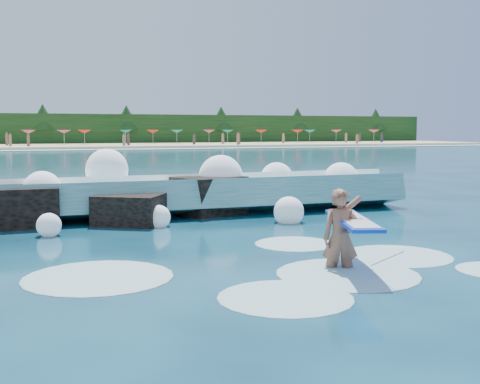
{
  "coord_description": "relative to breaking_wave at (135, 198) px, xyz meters",
  "views": [
    {
      "loc": [
        -3.29,
        -10.58,
        2.61
      ],
      "look_at": [
        1.5,
        2.0,
        1.2
      ],
      "focal_mm": 45.0,
      "sensor_mm": 36.0,
      "label": 1
    }
  ],
  "objects": [
    {
      "name": "surf_foam",
      "position": [
        1.22,
        -8.06,
        -0.53
      ],
      "size": [
        9.08,
        5.94,
        0.13
      ],
      "color": "silver",
      "rests_on": "ground"
    },
    {
      "name": "breaking_wave",
      "position": [
        0.0,
        0.0,
        0.0
      ],
      "size": [
        17.45,
        2.74,
        1.5
      ],
      "color": "teal",
      "rests_on": "ground"
    },
    {
      "name": "ground",
      "position": [
        -0.14,
        -7.39,
        -0.53
      ],
      "size": [
        200.0,
        200.0,
        0.0
      ],
      "primitive_type": "plane",
      "color": "#072539",
      "rests_on": "ground"
    },
    {
      "name": "rock_cluster",
      "position": [
        -0.83,
        -0.79,
        -0.1
      ],
      "size": [
        8.05,
        3.32,
        1.35
      ],
      "color": "black",
      "rests_on": "ground"
    },
    {
      "name": "beach_umbrellas",
      "position": [
        0.05,
        72.54,
        1.72
      ],
      "size": [
        113.66,
        6.61,
        0.5
      ],
      "color": "#C33961",
      "rests_on": "ground"
    },
    {
      "name": "beach",
      "position": [
        -0.14,
        70.61,
        -0.33
      ],
      "size": [
        140.0,
        20.0,
        0.4
      ],
      "primitive_type": "cube",
      "color": "tan",
      "rests_on": "ground"
    },
    {
      "name": "wet_band",
      "position": [
        -0.14,
        59.61,
        -0.49
      ],
      "size": [
        140.0,
        5.0,
        0.08
      ],
      "primitive_type": "cube",
      "color": "silver",
      "rests_on": "ground"
    },
    {
      "name": "wave_spray",
      "position": [
        0.69,
        -0.14,
        0.46
      ],
      "size": [
        15.56,
        4.43,
        2.15
      ],
      "color": "white",
      "rests_on": "ground"
    },
    {
      "name": "surfer_with_board",
      "position": [
        2.25,
        -8.41,
        0.15
      ],
      "size": [
        1.35,
        2.99,
        1.84
      ],
      "color": "brown",
      "rests_on": "ground"
    },
    {
      "name": "treeline",
      "position": [
        -0.14,
        80.61,
        1.97
      ],
      "size": [
        140.0,
        4.0,
        5.0
      ],
      "primitive_type": "cube",
      "color": "black",
      "rests_on": "ground"
    }
  ]
}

